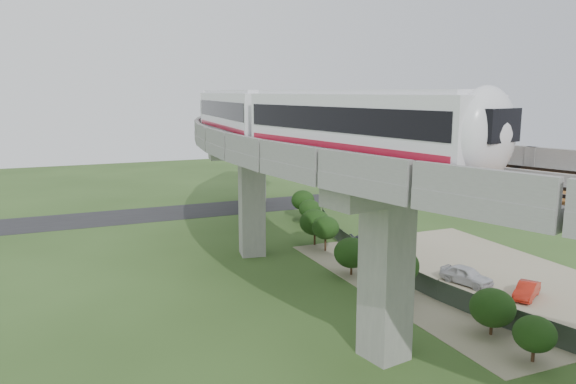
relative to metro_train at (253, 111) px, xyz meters
name	(u,v)px	position (x,y,z in m)	size (l,w,h in m)	color
ground	(290,295)	(-1.45, -11.44, -12.31)	(160.00, 160.00, 0.00)	#2F491D
dirt_lot	(469,277)	(12.55, -13.44, -12.29)	(18.00, 26.00, 0.04)	gray
asphalt_road	(189,211)	(-1.45, 18.56, -12.29)	(60.00, 8.00, 0.03)	#232326
viaduct	(341,163)	(2.39, -11.44, -3.26)	(19.58, 73.98, 11.40)	#99968E
metro_train	(253,111)	(0.00, 0.00, 0.00)	(17.26, 60.15, 3.64)	silver
fence	(408,267)	(8.30, -11.44, -11.56)	(3.87, 38.73, 1.50)	#2D382D
tree_0	(303,200)	(9.22, 9.69, -10.19)	(2.56, 2.56, 3.21)	#382314
tree_1	(310,209)	(8.52, 6.44, -10.48)	(2.29, 2.29, 2.80)	#382314
tree_2	(315,222)	(5.71, -0.56, -10.14)	(2.79, 2.79, 3.36)	#382314
tree_3	(326,228)	(5.72, -2.70, -10.18)	(2.41, 2.41, 3.16)	#382314
tree_4	(352,253)	(4.57, -9.38, -10.52)	(2.75, 2.75, 2.96)	#382314
tree_5	(397,266)	(4.93, -14.91, -9.98)	(3.02, 3.02, 3.62)	#382314
tree_6	(493,308)	(6.66, -22.04, -10.63)	(2.60, 2.60, 2.79)	#382314
tree_7	(535,334)	(6.28, -25.49, -10.74)	(2.21, 2.21, 2.51)	#382314
car_white	(466,275)	(11.24, -14.58, -11.60)	(1.59, 3.95, 1.35)	silver
car_red	(527,290)	(13.12, -18.44, -11.72)	(1.16, 3.33, 1.10)	#B41F10
car_dark	(371,240)	(10.23, -3.01, -11.72)	(1.54, 3.78, 1.10)	black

